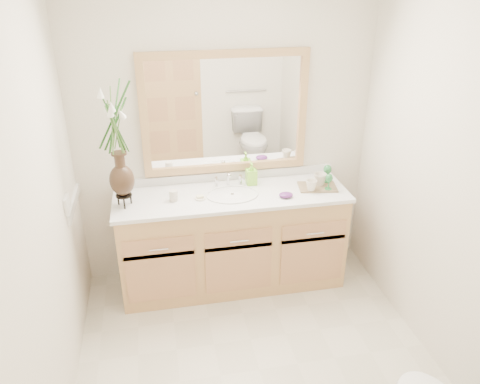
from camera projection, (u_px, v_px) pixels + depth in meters
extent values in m
plane|color=beige|center=(259.00, 370.00, 3.14)|extent=(2.60, 2.60, 0.00)
cube|color=white|center=(225.00, 137.00, 3.77)|extent=(2.40, 0.02, 2.40)
cube|color=white|center=(37.00, 233.00, 2.41)|extent=(0.02, 2.60, 2.40)
cube|color=white|center=(456.00, 194.00, 2.83)|extent=(0.02, 2.60, 2.40)
cube|color=tan|center=(232.00, 240.00, 3.86)|extent=(1.80, 0.55, 0.80)
cube|color=white|center=(232.00, 196.00, 3.68)|extent=(1.84, 0.57, 0.03)
ellipsoid|color=white|center=(232.00, 201.00, 3.68)|extent=(0.38, 0.30, 0.12)
cylinder|color=silver|center=(228.00, 179.00, 3.79)|extent=(0.02, 0.02, 0.11)
cylinder|color=silver|center=(216.00, 182.00, 3.78)|extent=(0.02, 0.02, 0.08)
cylinder|color=silver|center=(240.00, 180.00, 3.82)|extent=(0.02, 0.02, 0.08)
cube|color=white|center=(225.00, 113.00, 3.66)|extent=(1.20, 0.01, 0.85)
cube|color=tan|center=(225.00, 54.00, 3.46)|extent=(1.32, 0.04, 0.06)
cube|color=tan|center=(226.00, 167.00, 3.85)|extent=(1.32, 0.04, 0.06)
cube|color=tan|center=(144.00, 118.00, 3.55)|extent=(0.06, 0.04, 0.85)
cube|color=tan|center=(302.00, 109.00, 3.77)|extent=(0.06, 0.04, 0.85)
cube|color=white|center=(67.00, 204.00, 3.18)|extent=(0.02, 0.12, 0.12)
cylinder|color=black|center=(124.00, 195.00, 3.46)|extent=(0.12, 0.12, 0.01)
ellipsoid|color=black|center=(122.00, 180.00, 3.41)|extent=(0.18, 0.18, 0.23)
cylinder|color=black|center=(120.00, 161.00, 3.34)|extent=(0.07, 0.07, 0.11)
cylinder|color=#4C7A33|center=(115.00, 124.00, 3.22)|extent=(0.06, 0.06, 0.43)
cylinder|color=beige|center=(174.00, 195.00, 3.55)|extent=(0.06, 0.06, 0.08)
cylinder|color=beige|center=(200.00, 198.00, 3.59)|extent=(0.09, 0.09, 0.01)
cube|color=beige|center=(200.00, 197.00, 3.59)|extent=(0.05, 0.04, 0.02)
imported|color=#8DE636|center=(251.00, 174.00, 3.81)|extent=(0.08, 0.08, 0.17)
ellipsoid|color=#5A2369|center=(286.00, 195.00, 3.61)|extent=(0.13, 0.12, 0.04)
cube|color=brown|center=(317.00, 187.00, 3.77)|extent=(0.33, 0.25, 0.02)
imported|color=beige|center=(311.00, 185.00, 3.69)|extent=(0.09, 0.09, 0.09)
imported|color=beige|center=(320.00, 179.00, 3.77)|extent=(0.14, 0.13, 0.10)
cylinder|color=#267338|center=(328.00, 189.00, 3.72)|extent=(0.06, 0.06, 0.01)
cylinder|color=#267338|center=(329.00, 184.00, 3.70)|extent=(0.01, 0.01, 0.08)
ellipsoid|color=#267338|center=(329.00, 178.00, 3.68)|extent=(0.06, 0.06, 0.07)
cylinder|color=#267338|center=(327.00, 181.00, 3.85)|extent=(0.06, 0.06, 0.01)
cylinder|color=#267338|center=(327.00, 176.00, 3.83)|extent=(0.01, 0.01, 0.09)
ellipsoid|color=#267338|center=(328.00, 169.00, 3.80)|extent=(0.07, 0.07, 0.08)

